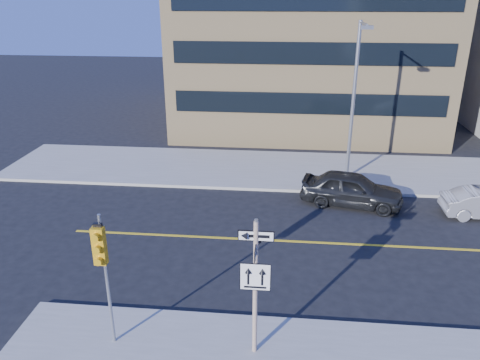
# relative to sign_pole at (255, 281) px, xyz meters

# --- Properties ---
(ground) EXTENTS (120.00, 120.00, 0.00)m
(ground) POSITION_rel_sign_pole_xyz_m (0.00, 2.51, -2.44)
(ground) COLOR black
(ground) RESTS_ON ground
(sign_pole) EXTENTS (0.92, 0.92, 4.06)m
(sign_pole) POSITION_rel_sign_pole_xyz_m (0.00, 0.00, 0.00)
(sign_pole) COLOR silver
(sign_pole) RESTS_ON near_sidewalk
(traffic_signal) EXTENTS (0.32, 0.45, 4.00)m
(traffic_signal) POSITION_rel_sign_pole_xyz_m (-4.00, -0.15, 0.59)
(traffic_signal) COLOR gray
(traffic_signal) RESTS_ON near_sidewalk
(parked_car_a) EXTENTS (2.88, 4.99, 1.60)m
(parked_car_a) POSITION_rel_sign_pole_xyz_m (3.85, 10.34, -1.64)
(parked_car_a) COLOR black
(parked_car_a) RESTS_ON ground
(streetlight_a) EXTENTS (0.55, 2.25, 8.00)m
(streetlight_a) POSITION_rel_sign_pole_xyz_m (4.00, 13.27, 2.32)
(streetlight_a) COLOR gray
(streetlight_a) RESTS_ON far_sidewalk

